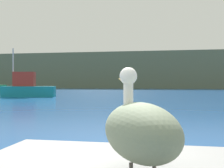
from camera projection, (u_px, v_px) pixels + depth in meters
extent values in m
cube|color=#5B664C|center=(160.00, 71.00, 73.24)|extent=(140.00, 17.55, 8.70)
ellipsoid|color=gray|center=(141.00, 131.00, 2.23)|extent=(0.90, 1.20, 0.45)
cylinder|color=white|center=(128.00, 99.00, 2.60)|extent=(0.09, 0.09, 0.32)
sphere|color=white|center=(128.00, 76.00, 2.60)|extent=(0.16, 0.16, 0.16)
cone|color=gold|center=(122.00, 80.00, 2.85)|extent=(0.18, 0.34, 0.09)
cube|color=teal|center=(29.00, 92.00, 27.48)|extent=(5.15, 2.40, 1.03)
cube|color=maroon|center=(24.00, 79.00, 27.45)|extent=(2.16, 1.44, 1.38)
cylinder|color=#B2B2B2|center=(13.00, 67.00, 27.41)|extent=(0.12, 0.12, 3.64)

